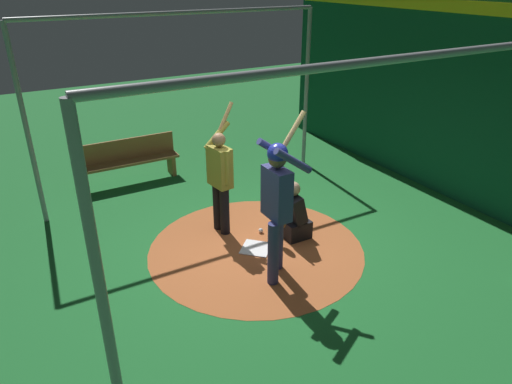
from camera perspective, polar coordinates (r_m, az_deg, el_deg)
The scene contains 10 objects.
ground_plane at distance 7.09m, azimuth -0.00°, elevation -6.95°, with size 25.36×25.36×0.00m, color #1E6B2D.
dirt_circle at distance 7.09m, azimuth -0.00°, elevation -6.93°, with size 3.22×3.22×0.01m, color #B76033.
home_plate at distance 7.09m, azimuth -0.00°, elevation -6.87°, with size 0.42×0.42×0.01m, color white.
batter at distance 5.95m, azimuth 2.61°, elevation -0.69°, with size 0.68×0.49×2.23m.
catcher at distance 7.23m, azimuth 4.55°, elevation -2.95°, with size 0.58×0.40×0.95m.
visitor at distance 7.17m, azimuth -4.38°, elevation 1.95°, with size 0.55×0.53×2.02m.
back_wall at distance 9.00m, azimuth 23.53°, elevation 10.00°, with size 0.22×9.36×3.42m.
cage_frame at distance 6.20m, azimuth -0.00°, elevation 10.50°, with size 5.32×5.11×3.21m.
bench at distance 9.48m, azimuth -15.49°, elevation 3.80°, with size 2.00×0.36×0.85m.
baseball_0 at distance 7.48m, azimuth 0.59°, elevation -4.72°, with size 0.07×0.07×0.07m, color white.
Camera 1 is at (2.97, 5.21, 3.79)m, focal length 32.77 mm.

